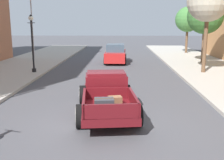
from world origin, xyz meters
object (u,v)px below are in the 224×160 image
at_px(hotrod_truck_maroon, 106,93).
at_px(street_tree_second, 208,1).
at_px(street_tree_farthest, 188,19).
at_px(car_background_red, 116,54).
at_px(street_lamp_far, 32,39).
at_px(street_tree_third, 205,16).

height_order(hotrod_truck_maroon, street_tree_second, street_tree_second).
bearing_deg(street_tree_farthest, street_tree_second, -98.17).
height_order(car_background_red, street_tree_farthest, street_tree_farthest).
relative_size(street_lamp_far, street_tree_third, 0.72).
bearing_deg(hotrod_truck_maroon, car_background_red, 89.72).
height_order(car_background_red, street_tree_third, street_tree_third).
xyz_separation_m(car_background_red, street_tree_third, (7.42, -0.62, 3.22)).
height_order(street_lamp_far, street_tree_farthest, street_tree_farthest).
xyz_separation_m(car_background_red, street_lamp_far, (-5.46, -5.67, 1.62)).
xyz_separation_m(hotrod_truck_maroon, car_background_red, (0.07, 13.42, 0.01)).
distance_m(hotrod_truck_maroon, street_tree_second, 10.95).
bearing_deg(street_tree_second, hotrod_truck_maroon, -127.30).
relative_size(car_background_red, street_tree_farthest, 0.85).
bearing_deg(hotrod_truck_maroon, street_tree_farthest, 68.88).
bearing_deg(car_background_red, street_lamp_far, -133.94).
height_order(hotrod_truck_maroon, street_tree_farthest, street_tree_farthest).
relative_size(street_tree_second, street_tree_third, 1.13).
bearing_deg(street_tree_third, hotrod_truck_maroon, -120.32).
bearing_deg(street_tree_farthest, car_background_red, -137.70).
bearing_deg(car_background_red, street_tree_second, -41.19).
bearing_deg(hotrod_truck_maroon, street_tree_second, 52.70).
distance_m(car_background_red, street_tree_third, 8.12).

